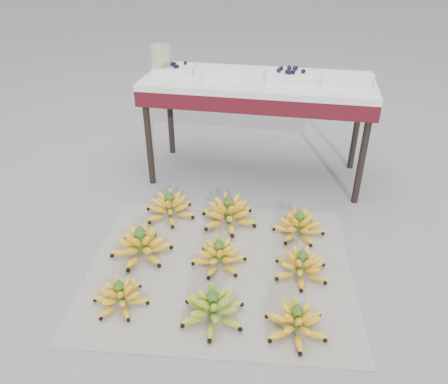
% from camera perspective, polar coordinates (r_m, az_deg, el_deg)
% --- Properties ---
extents(ground, '(60.00, 60.00, 0.00)m').
position_cam_1_polar(ground, '(2.08, 0.66, -11.25)').
color(ground, gray).
rests_on(ground, ground).
extents(newspaper_mat, '(1.35, 1.17, 0.01)m').
position_cam_1_polar(newspaper_mat, '(2.13, -0.45, -9.87)').
color(newspaper_mat, white).
rests_on(newspaper_mat, ground).
extents(bunch_front_left, '(0.28, 0.28, 0.14)m').
position_cam_1_polar(bunch_front_left, '(1.97, -13.40, -13.10)').
color(bunch_front_left, yellow).
rests_on(bunch_front_left, newspaper_mat).
extents(bunch_front_center, '(0.37, 0.37, 0.17)m').
position_cam_1_polar(bunch_front_center, '(1.86, -1.48, -14.95)').
color(bunch_front_center, '#649B1E').
rests_on(bunch_front_center, newspaper_mat).
extents(bunch_front_right, '(0.33, 0.33, 0.16)m').
position_cam_1_polar(bunch_front_right, '(1.84, 9.37, -16.40)').
color(bunch_front_right, yellow).
rests_on(bunch_front_right, newspaper_mat).
extents(bunch_mid_left, '(0.35, 0.35, 0.18)m').
position_cam_1_polar(bunch_mid_left, '(2.20, -10.75, -6.81)').
color(bunch_mid_left, yellow).
rests_on(bunch_mid_left, newspaper_mat).
extents(bunch_mid_center, '(0.32, 0.32, 0.16)m').
position_cam_1_polar(bunch_mid_center, '(2.11, -0.66, -8.30)').
color(bunch_mid_center, yellow).
rests_on(bunch_mid_center, newspaper_mat).
extents(bunch_mid_right, '(0.29, 0.29, 0.16)m').
position_cam_1_polar(bunch_mid_right, '(2.09, 10.05, -9.47)').
color(bunch_mid_right, yellow).
rests_on(bunch_mid_right, newspaper_mat).
extents(bunch_back_left, '(0.37, 0.37, 0.17)m').
position_cam_1_polar(bunch_back_left, '(2.46, -7.09, -2.01)').
color(bunch_back_left, yellow).
rests_on(bunch_back_left, newspaper_mat).
extents(bunch_back_center, '(0.41, 0.41, 0.19)m').
position_cam_1_polar(bunch_back_center, '(2.39, 0.60, -2.79)').
color(bunch_back_center, yellow).
rests_on(bunch_back_center, newspaper_mat).
extents(bunch_back_right, '(0.32, 0.32, 0.16)m').
position_cam_1_polar(bunch_back_right, '(2.34, 9.75, -4.39)').
color(bunch_back_right, yellow).
rests_on(bunch_back_right, newspaper_mat).
extents(vendor_table, '(1.35, 0.54, 0.65)m').
position_cam_1_polar(vendor_table, '(2.69, 4.44, 13.10)').
color(vendor_table, black).
rests_on(vendor_table, ground).
extents(tray_far_left, '(0.26, 0.20, 0.06)m').
position_cam_1_polar(tray_far_left, '(2.78, -6.56, 15.68)').
color(tray_far_left, silver).
rests_on(tray_far_left, vendor_table).
extents(tray_left, '(0.26, 0.21, 0.04)m').
position_cam_1_polar(tray_left, '(2.68, -0.29, 15.20)').
color(tray_left, silver).
rests_on(tray_left, vendor_table).
extents(tray_right, '(0.30, 0.23, 0.07)m').
position_cam_1_polar(tray_right, '(2.64, 8.61, 14.80)').
color(tray_right, silver).
rests_on(tray_right, vendor_table).
extents(tray_far_right, '(0.30, 0.24, 0.04)m').
position_cam_1_polar(tray_far_right, '(2.64, 16.00, 13.88)').
color(tray_far_right, silver).
rests_on(tray_far_right, vendor_table).
extents(glass_jar, '(0.15, 0.15, 0.16)m').
position_cam_1_polar(glass_jar, '(2.77, -8.29, 16.79)').
color(glass_jar, '#DDF0BE').
rests_on(glass_jar, vendor_table).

